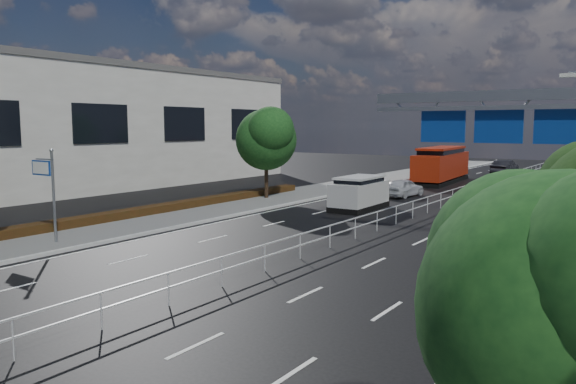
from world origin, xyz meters
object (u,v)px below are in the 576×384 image
Objects in this scene: silver_minivan at (514,221)px; near_car_silver at (404,188)px; toilet_sign at (47,179)px; near_car_dark at (505,167)px; parked_car_teal at (551,205)px; red_bus at (441,164)px; overhead_gantry at (516,119)px; white_minivan at (359,193)px.

near_car_silver is at bearing 122.53° from silver_minivan.
near_car_dark is (8.26, 49.27, -2.14)m from toilet_sign.
silver_minivan is 9.41m from parked_car_teal.
near_car_silver is at bearing 75.25° from toilet_sign.
overhead_gantry is at bearing -69.62° from red_bus.
toilet_sign is at bearing -132.79° from parked_car_teal.
toilet_sign is at bearing -152.67° from silver_minivan.
white_minivan is 0.44× the size of red_bus.
toilet_sign is at bearing 81.01° from near_car_silver.
white_minivan is (-10.91, 7.34, -4.56)m from overhead_gantry.
red_bus reaches higher than near_car_silver.
white_minivan is 0.98× the size of parked_car_teal.
toilet_sign is 0.89× the size of near_car_dark.
overhead_gantry is 2.51× the size of near_car_silver.
overhead_gantry is (17.69, 10.05, 2.66)m from toilet_sign.
toilet_sign is 21.12m from silver_minivan.
toilet_sign reaches higher than near_car_dark.
silver_minivan is at bearing 33.92° from toilet_sign.
overhead_gantry is 30.23m from red_bus.
near_car_dark is (1.66, 24.19, 0.11)m from near_car_silver.
parked_car_teal is at bearing 50.45° from toilet_sign.
toilet_sign is at bearing -112.70° from white_minivan.
red_bus is (-1.52, 19.94, 0.69)m from white_minivan.
overhead_gantry is at bearing 29.60° from toilet_sign.
red_bus is at bearing 92.96° from white_minivan.
red_bus is 2.25× the size of parked_car_teal.
overhead_gantry reaches higher than near_car_dark.
near_car_dark is at bearing 97.17° from silver_minivan.
overhead_gantry reaches higher than red_bus.
overhead_gantry is 0.90× the size of red_bus.
red_bus is at bearing 79.04° from near_car_dark.
near_car_silver is at bearing 89.21° from near_car_dark.
silver_minivan is (9.19, -37.53, 0.27)m from near_car_dark.
red_bus is 2.77× the size of near_car_silver.
near_car_dark reaches higher than parked_car_teal.
overhead_gantry is 13.92m from white_minivan.
white_minivan is 31.91m from near_car_dark.
overhead_gantry is 19.31m from near_car_silver.
silver_minivan is at bearing 98.11° from overhead_gantry.
overhead_gantry reaches higher than silver_minivan.
near_car_dark is (-9.43, 39.21, -4.80)m from overhead_gantry.
near_car_dark is 0.89× the size of silver_minivan.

